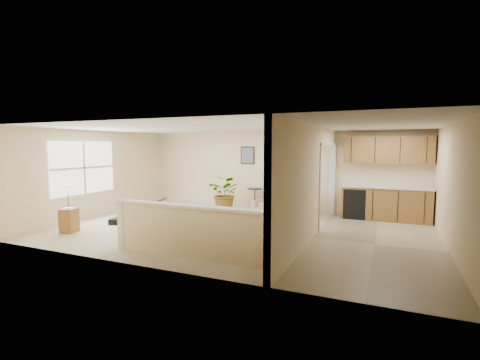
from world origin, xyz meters
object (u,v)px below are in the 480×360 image
at_px(lamp_stand, 69,212).
at_px(palm_plant, 226,194).
at_px(piano_bench, 166,219).
at_px(piano, 145,201).
at_px(small_plant, 314,212).
at_px(accent_table, 255,196).
at_px(loveseat, 282,203).

bearing_deg(lamp_stand, palm_plant, 60.71).
distance_m(piano_bench, palm_plant, 2.80).
height_order(piano, palm_plant, piano).
bearing_deg(small_plant, piano, -154.66).
xyz_separation_m(piano_bench, accent_table, (1.14, 3.19, 0.22)).
xyz_separation_m(loveseat, accent_table, (-1.02, 0.42, 0.09)).
relative_size(piano, small_plant, 3.83).
bearing_deg(piano_bench, loveseat, 52.18).
height_order(piano, small_plant, piano).
xyz_separation_m(piano_bench, palm_plant, (0.32, 2.76, 0.31)).
bearing_deg(accent_table, piano, -130.86).
xyz_separation_m(loveseat, small_plant, (0.99, -0.18, -0.16)).
distance_m(palm_plant, small_plant, 2.85).
height_order(accent_table, small_plant, accent_table).
bearing_deg(small_plant, piano_bench, -140.41).
distance_m(accent_table, lamp_stand, 5.37).
relative_size(loveseat, palm_plant, 1.82).
xyz_separation_m(piano, palm_plant, (1.44, 2.18, 0.00)).
relative_size(piano_bench, accent_table, 1.00).
distance_m(piano, small_plant, 4.73).
bearing_deg(loveseat, accent_table, -177.35).
bearing_deg(piano, lamp_stand, -126.51).
xyz_separation_m(accent_table, lamp_stand, (-3.05, -4.41, 0.03)).
bearing_deg(loveseat, lamp_stand, -110.56).
bearing_deg(piano, piano_bench, -40.18).
height_order(palm_plant, lamp_stand, lamp_stand).
height_order(loveseat, accent_table, loveseat).
xyz_separation_m(piano, loveseat, (3.28, 2.20, -0.18)).
height_order(accent_table, palm_plant, palm_plant).
relative_size(palm_plant, lamp_stand, 0.98).
height_order(piano, lamp_stand, piano).
relative_size(small_plant, lamp_stand, 0.42).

